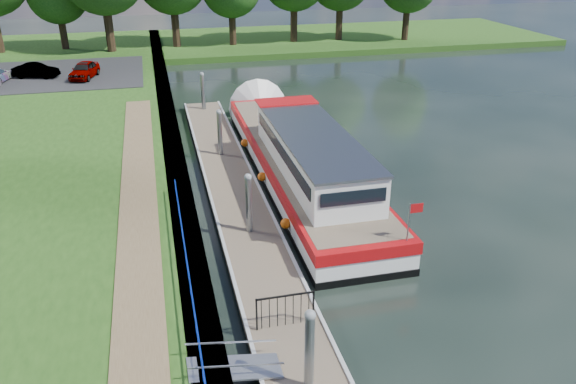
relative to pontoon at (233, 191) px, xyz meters
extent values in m
cube|color=#473D2D|center=(-2.55, 2.00, 0.20)|extent=(1.10, 90.00, 0.78)
cube|color=#1F4313|center=(12.00, 39.00, 0.12)|extent=(60.00, 18.00, 0.60)
cube|color=brown|center=(-4.40, -5.00, 0.62)|extent=(1.60, 40.00, 0.05)
cube|color=black|center=(-11.00, 25.00, 0.62)|extent=(14.00, 12.00, 0.06)
cube|color=#0C2DBF|center=(-2.75, -10.00, 1.29)|extent=(0.04, 18.00, 0.04)
cube|color=#0C2DBF|center=(-2.75, -10.00, 0.94)|extent=(0.03, 18.00, 0.03)
cylinder|color=#0C2DBF|center=(-2.75, -13.00, 0.95)|extent=(0.04, 0.04, 0.72)
cylinder|color=#0C2DBF|center=(-2.75, -11.00, 0.95)|extent=(0.04, 0.04, 0.72)
cylinder|color=#0C2DBF|center=(-2.75, -9.00, 0.95)|extent=(0.04, 0.04, 0.72)
cylinder|color=#0C2DBF|center=(-2.75, -7.00, 0.95)|extent=(0.04, 0.04, 0.72)
cylinder|color=#0C2DBF|center=(-2.75, -5.00, 0.95)|extent=(0.04, 0.04, 0.72)
cylinder|color=#0C2DBF|center=(-2.75, -3.00, 0.95)|extent=(0.04, 0.04, 0.72)
cylinder|color=#0C2DBF|center=(-2.75, -1.00, 0.95)|extent=(0.04, 0.04, 0.72)
cube|color=brown|center=(0.00, 0.00, 0.10)|extent=(2.50, 30.00, 0.24)
cube|color=#9EA0A3|center=(0.00, -12.00, -0.13)|extent=(2.30, 5.00, 0.30)
cube|color=#9EA0A3|center=(0.00, -4.00, -0.13)|extent=(2.30, 5.00, 0.30)
cube|color=#9EA0A3|center=(0.00, 4.00, -0.13)|extent=(2.30, 5.00, 0.30)
cube|color=#9EA0A3|center=(0.00, 12.00, -0.13)|extent=(2.30, 5.00, 0.30)
cube|color=#9EA0A3|center=(1.19, 0.00, 0.25)|extent=(0.12, 30.00, 0.06)
cube|color=#9EA0A3|center=(-1.19, 0.00, 0.25)|extent=(0.12, 30.00, 0.06)
cylinder|color=gray|center=(0.00, -13.50, 0.92)|extent=(0.26, 0.26, 3.40)
sphere|color=gray|center=(0.00, -13.50, 2.62)|extent=(0.30, 0.30, 0.30)
cylinder|color=gray|center=(0.00, -4.50, 0.92)|extent=(0.26, 0.26, 3.40)
sphere|color=gray|center=(0.00, -4.50, 2.62)|extent=(0.30, 0.30, 0.30)
cylinder|color=gray|center=(0.00, 4.50, 0.92)|extent=(0.26, 0.26, 3.40)
sphere|color=gray|center=(0.00, 4.50, 2.62)|extent=(0.30, 0.30, 0.30)
cylinder|color=gray|center=(0.00, 13.50, 0.92)|extent=(0.26, 0.26, 3.40)
sphere|color=gray|center=(0.00, 13.50, 2.62)|extent=(0.30, 0.30, 0.30)
cube|color=#A5A8AD|center=(-1.85, -12.50, 0.42)|extent=(2.58, 1.00, 0.43)
cube|color=#A5A8AD|center=(-1.85, -12.98, 0.92)|extent=(2.58, 0.04, 0.41)
cube|color=#A5A8AD|center=(-1.85, -12.02, 0.92)|extent=(2.58, 0.04, 0.41)
cube|color=black|center=(-0.90, -10.80, 0.80)|extent=(0.05, 0.05, 1.15)
cube|color=black|center=(0.90, -10.80, 0.80)|extent=(0.05, 0.05, 1.15)
cube|color=black|center=(0.00, -10.80, 1.34)|extent=(1.85, 0.05, 0.05)
cube|color=black|center=(-0.75, -10.80, 0.80)|extent=(0.02, 0.02, 1.10)
cube|color=black|center=(-0.50, -10.80, 0.80)|extent=(0.02, 0.02, 1.10)
cube|color=black|center=(-0.25, -10.80, 0.80)|extent=(0.02, 0.02, 1.10)
cube|color=black|center=(0.00, -10.80, 0.80)|extent=(0.02, 0.02, 1.10)
cube|color=black|center=(0.25, -10.80, 0.80)|extent=(0.02, 0.02, 1.10)
cube|color=black|center=(0.50, -10.80, 0.80)|extent=(0.02, 0.02, 1.10)
cube|color=black|center=(0.75, -10.80, 0.80)|extent=(0.02, 0.02, 1.10)
cube|color=black|center=(3.60, 1.30, -0.16)|extent=(4.00, 20.00, 0.55)
cube|color=silver|center=(3.60, 1.30, 0.44)|extent=(3.96, 19.90, 0.65)
cube|color=#A20B0E|center=(3.60, 1.30, 1.00)|extent=(4.04, 20.00, 0.48)
cube|color=brown|center=(3.60, 1.30, 1.24)|extent=(3.68, 19.20, 0.04)
cone|color=silver|center=(3.60, 11.70, 0.37)|extent=(4.00, 1.50, 4.00)
cube|color=silver|center=(3.60, -1.20, 2.12)|extent=(3.00, 11.00, 1.75)
cube|color=gray|center=(3.60, -1.20, 3.04)|extent=(3.10, 11.20, 0.10)
cube|color=black|center=(2.08, -1.20, 2.37)|extent=(0.04, 10.00, 0.55)
cube|color=black|center=(5.12, -1.20, 2.37)|extent=(0.04, 10.00, 0.55)
cube|color=black|center=(3.60, 4.35, 2.37)|extent=(2.60, 0.04, 0.55)
cube|color=black|center=(3.60, -6.75, 2.37)|extent=(2.60, 0.04, 0.55)
cube|color=#A20B0E|center=(3.60, 4.00, 3.12)|extent=(3.20, 1.60, 0.06)
cylinder|color=gray|center=(5.10, -8.40, 1.97)|extent=(0.05, 0.05, 1.50)
cube|color=#A20B0E|center=(5.35, -8.40, 2.52)|extent=(0.50, 0.02, 0.35)
sphere|color=#D7590B|center=(1.48, -4.70, 0.47)|extent=(0.44, 0.44, 0.44)
sphere|color=#D7590B|center=(1.48, 0.30, 0.47)|extent=(0.44, 0.44, 0.44)
sphere|color=#D7590B|center=(1.48, 5.30, 0.47)|extent=(0.44, 0.44, 0.44)
imported|color=#594C47|center=(2.40, -5.91, 2.12)|extent=(0.49, 0.68, 1.72)
cylinder|color=#332316|center=(-11.50, 36.87, 1.97)|extent=(0.70, 0.70, 3.10)
cylinder|color=#332316|center=(-6.89, 34.36, 2.56)|extent=(0.84, 0.84, 4.29)
cylinder|color=#332316|center=(-0.41, 36.36, 2.33)|extent=(0.79, 0.79, 3.83)
cylinder|color=#332316|center=(5.49, 36.09, 2.05)|extent=(0.72, 0.72, 3.26)
cylinder|color=#332316|center=(12.25, 36.38, 2.30)|extent=(0.78, 0.78, 3.77)
cylinder|color=#332316|center=(17.42, 36.40, 2.24)|extent=(0.77, 0.77, 3.65)
cylinder|color=#332316|center=(24.52, 34.52, 2.12)|extent=(0.74, 0.74, 3.41)
imported|color=#999999|center=(-8.52, 22.95, 1.31)|extent=(2.48, 4.12, 1.31)
imported|color=#999999|center=(-12.32, 24.04, 1.23)|extent=(3.72, 2.19, 1.16)
camera|label=1|loc=(-3.26, -24.53, 11.39)|focal=35.00mm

